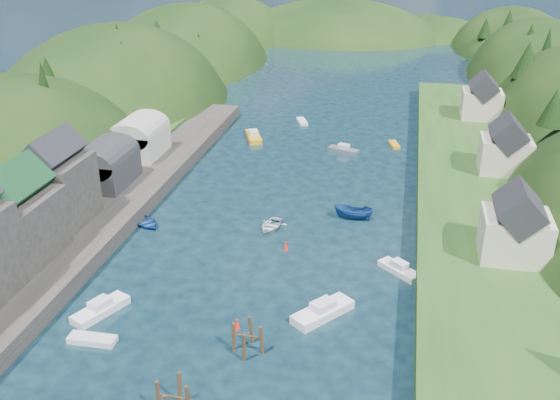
# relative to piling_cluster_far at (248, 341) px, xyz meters

# --- Properties ---
(ground) EXTENTS (600.00, 600.00, 0.00)m
(ground) POSITION_rel_piling_cluster_far_xyz_m (-2.11, 46.73, -1.20)
(ground) COLOR black
(ground) RESTS_ON ground
(hillside_left) EXTENTS (44.00, 245.56, 52.00)m
(hillside_left) POSITION_rel_piling_cluster_far_xyz_m (-47.11, 71.73, -9.23)
(hillside_left) COLOR black
(hillside_left) RESTS_ON ground
(far_hills) EXTENTS (103.00, 68.00, 44.00)m
(far_hills) POSITION_rel_piling_cluster_far_xyz_m (-0.89, 170.74, -12.00)
(far_hills) COLOR black
(far_hills) RESTS_ON ground
(hill_trees) EXTENTS (91.16, 152.65, 12.39)m
(hill_trees) POSITION_rel_piling_cluster_far_xyz_m (-1.89, 62.29, 9.88)
(hill_trees) COLOR black
(hill_trees) RESTS_ON ground
(quay_left) EXTENTS (12.00, 110.00, 2.00)m
(quay_left) POSITION_rel_piling_cluster_far_xyz_m (-26.11, 16.73, -0.20)
(quay_left) COLOR #2D2B28
(quay_left) RESTS_ON ground
(terrace_left_grass) EXTENTS (12.00, 110.00, 2.50)m
(terrace_left_grass) POSITION_rel_piling_cluster_far_xyz_m (-33.11, 16.73, 0.05)
(terrace_left_grass) COLOR #234719
(terrace_left_grass) RESTS_ON ground
(boat_sheds) EXTENTS (7.00, 21.00, 7.50)m
(boat_sheds) POSITION_rel_piling_cluster_far_xyz_m (-28.11, 35.73, 4.08)
(boat_sheds) COLOR #2D2D30
(boat_sheds) RESTS_ON quay_left
(terrace_right) EXTENTS (16.00, 120.00, 2.40)m
(terrace_right) POSITION_rel_piling_cluster_far_xyz_m (22.89, 36.73, 0.00)
(terrace_right) COLOR #234719
(terrace_right) RESTS_ON ground
(right_bank_cottages) EXTENTS (9.00, 59.24, 8.41)m
(right_bank_cottages) POSITION_rel_piling_cluster_far_xyz_m (25.89, 45.06, 4.65)
(right_bank_cottages) COLOR beige
(right_bank_cottages) RESTS_ON terrace_right
(piling_cluster_far) EXTENTS (3.16, 2.96, 3.53)m
(piling_cluster_far) POSITION_rel_piling_cluster_far_xyz_m (0.00, 0.00, 0.00)
(piling_cluster_far) COLOR #382314
(piling_cluster_far) RESTS_ON ground
(channel_buoy_near) EXTENTS (0.70, 0.70, 1.10)m
(channel_buoy_near) POSITION_rel_piling_cluster_far_xyz_m (-1.90, 3.23, -0.72)
(channel_buoy_near) COLOR red
(channel_buoy_near) RESTS_ON ground
(channel_buoy_far) EXTENTS (0.70, 0.70, 1.10)m
(channel_buoy_far) POSITION_rel_piling_cluster_far_xyz_m (-0.32, 19.53, -0.72)
(channel_buoy_far) COLOR red
(channel_buoy_far) RESTS_ON ground
(moored_boats) EXTENTS (37.63, 87.01, 1.98)m
(moored_boats) POSITION_rel_piling_cluster_far_xyz_m (-2.98, 21.69, -0.65)
(moored_boats) COLOR white
(moored_boats) RESTS_ON ground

